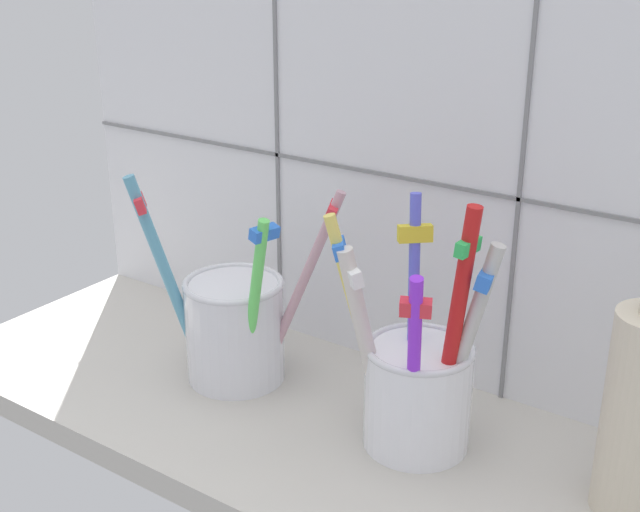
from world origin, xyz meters
TOP-DOWN VIEW (x-y plane):
  - counter_slab at (0.00, 0.00)cm, footprint 64.00×22.00cm
  - tile_wall_back at (0.00, 12.00)cm, footprint 64.00×2.20cm
  - toothbrush_cup_left at (-8.10, 1.73)cm, footprint 14.34×9.79cm
  - toothbrush_cup_right at (8.21, 1.58)cm, footprint 10.88×8.70cm

SIDE VIEW (x-z plane):
  - counter_slab at x=0.00cm, z-range 0.00..2.00cm
  - toothbrush_cup_left at x=-8.10cm, z-range -1.90..15.16cm
  - toothbrush_cup_right at x=8.21cm, z-range -2.32..16.04cm
  - tile_wall_back at x=0.00cm, z-range 0.00..45.00cm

